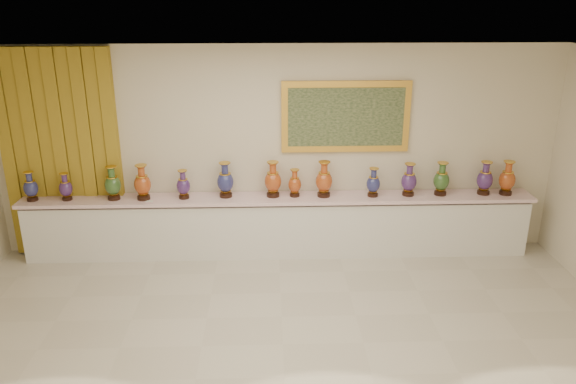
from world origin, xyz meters
name	(u,v)px	position (x,y,z in m)	size (l,w,h in m)	color
ground	(283,344)	(0.00, 0.00, 0.00)	(8.00, 8.00, 0.00)	beige
room	(107,149)	(-2.39, 2.44, 1.58)	(8.00, 8.00, 8.00)	beige
counter	(279,226)	(0.00, 2.27, 0.44)	(7.28, 0.48, 0.90)	white
vase_0	(31,188)	(-3.44, 2.22, 1.09)	(0.21, 0.21, 0.42)	black
vase_1	(66,188)	(-2.96, 2.23, 1.08)	(0.24, 0.24, 0.39)	black
vase_2	(113,185)	(-2.31, 2.23, 1.12)	(0.29, 0.29, 0.48)	black
vase_3	(142,184)	(-1.90, 2.22, 1.13)	(0.30, 0.30, 0.51)	black
vase_4	(183,186)	(-1.34, 2.25, 1.09)	(0.25, 0.25, 0.41)	black
vase_5	(225,181)	(-0.75, 2.29, 1.13)	(0.26, 0.26, 0.51)	black
vase_6	(273,181)	(-0.08, 2.27, 1.13)	(0.27, 0.27, 0.52)	black
vase_7	(295,184)	(0.23, 2.27, 1.08)	(0.23, 0.23, 0.40)	black
vase_8	(324,181)	(0.65, 2.25, 1.13)	(0.31, 0.31, 0.52)	black
vase_9	(373,184)	(1.35, 2.24, 1.09)	(0.24, 0.24, 0.42)	black
vase_10	(409,181)	(1.86, 2.25, 1.11)	(0.23, 0.23, 0.47)	black
vase_11	(441,180)	(2.33, 2.26, 1.12)	(0.27, 0.27, 0.48)	black
vase_12	(485,180)	(2.95, 2.27, 1.12)	(0.30, 0.30, 0.49)	black
vase_13	(507,180)	(3.27, 2.24, 1.12)	(0.30, 0.30, 0.50)	black
label_card	(149,201)	(-1.80, 2.13, 0.90)	(0.10, 0.06, 0.00)	white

